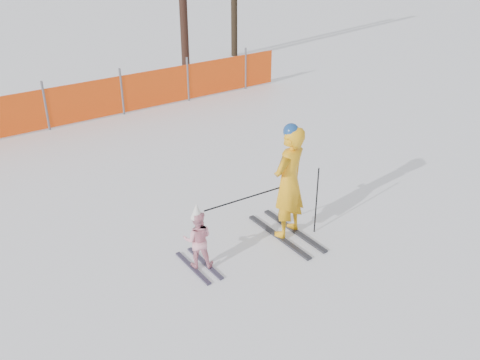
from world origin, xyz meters
name	(u,v)px	position (x,y,z in m)	size (l,w,h in m)	color
ground	(257,246)	(0.00, 0.00, 0.00)	(120.00, 120.00, 0.00)	white
adult	(289,182)	(0.60, -0.01, 1.00)	(0.80, 1.58, 2.01)	black
child	(198,239)	(-1.08, 0.05, 0.51)	(0.57, 0.97, 1.11)	black
ski_poles	(279,200)	(0.35, -0.08, 0.79)	(2.02, 0.28, 1.21)	black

